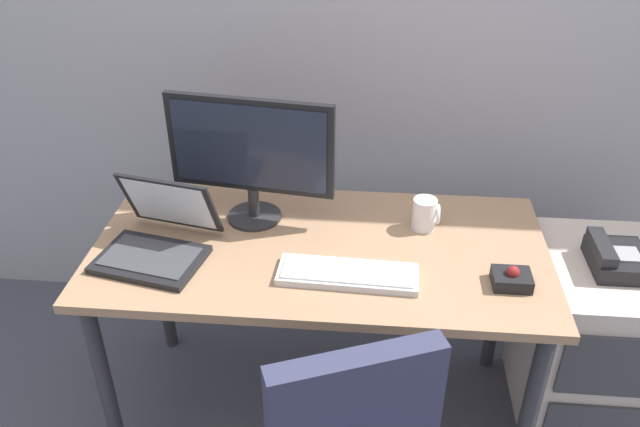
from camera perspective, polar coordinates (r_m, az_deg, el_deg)
ground_plane at (r=2.53m, az=0.00°, el=-16.82°), size 8.00×8.00×0.00m
desk at (r=2.08m, az=0.00°, el=-4.82°), size 1.42×0.71×0.74m
file_cabinet at (r=2.46m, az=22.77°, el=-10.57°), size 0.42×0.53×0.68m
desk_phone at (r=2.22m, az=24.67°, el=-3.61°), size 0.17×0.20×0.09m
monitor_main at (r=2.06m, az=-6.18°, el=5.39°), size 0.54×0.18×0.43m
keyboard at (r=1.89m, az=2.47°, el=-5.35°), size 0.42×0.15×0.03m
laptop at (r=2.04m, az=-14.16°, el=-2.13°), size 0.37×0.37×0.23m
trackball_mouse at (r=1.94m, az=16.58°, el=-5.52°), size 0.11×0.09×0.07m
coffee_mug at (r=2.11m, az=9.28°, el=-0.04°), size 0.09×0.08×0.11m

